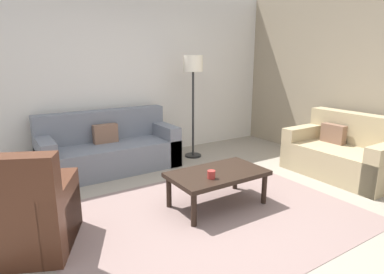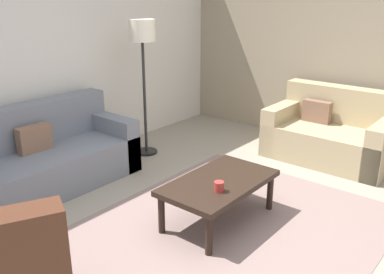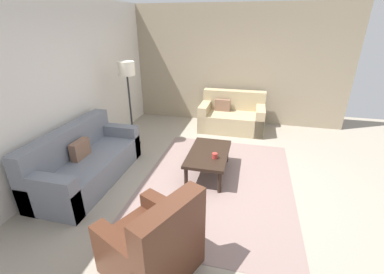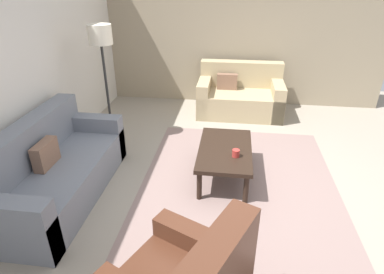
% 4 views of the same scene
% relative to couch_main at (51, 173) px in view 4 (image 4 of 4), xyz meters
% --- Properties ---
extents(ground_plane, '(8.00, 8.00, 0.00)m').
position_rel_couch_main_xyz_m(ground_plane, '(0.40, -2.12, -0.30)').
color(ground_plane, gray).
extents(rear_partition, '(6.00, 0.12, 2.80)m').
position_rel_couch_main_xyz_m(rear_partition, '(0.40, 0.48, 1.10)').
color(rear_partition, silver).
rests_on(rear_partition, ground_plane).
extents(stone_feature_panel, '(0.12, 5.20, 2.80)m').
position_rel_couch_main_xyz_m(stone_feature_panel, '(3.40, -2.12, 1.10)').
color(stone_feature_panel, gray).
rests_on(stone_feature_panel, ground_plane).
extents(area_rug, '(3.15, 2.36, 0.01)m').
position_rel_couch_main_xyz_m(area_rug, '(0.40, -2.12, -0.30)').
color(area_rug, gray).
rests_on(area_rug, ground_plane).
extents(couch_main, '(2.00, 0.86, 0.88)m').
position_rel_couch_main_xyz_m(couch_main, '(0.00, 0.00, 0.00)').
color(couch_main, slate).
rests_on(couch_main, ground_plane).
extents(couch_loveseat, '(0.91, 1.49, 0.88)m').
position_rel_couch_main_xyz_m(couch_loveseat, '(2.84, -2.11, -0.00)').
color(couch_loveseat, tan).
rests_on(couch_loveseat, ground_plane).
extents(coffee_table, '(1.10, 0.64, 0.41)m').
position_rel_couch_main_xyz_m(coffee_table, '(0.63, -1.93, 0.06)').
color(coffee_table, black).
rests_on(coffee_table, ground_plane).
extents(cup, '(0.09, 0.09, 0.09)m').
position_rel_couch_main_xyz_m(cup, '(0.45, -2.06, 0.15)').
color(cup, '#B2332D').
rests_on(cup, coffee_table).
extents(lamp_standing, '(0.32, 0.32, 1.71)m').
position_rel_couch_main_xyz_m(lamp_standing, '(1.44, -0.17, 1.11)').
color(lamp_standing, black).
rests_on(lamp_standing, ground_plane).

